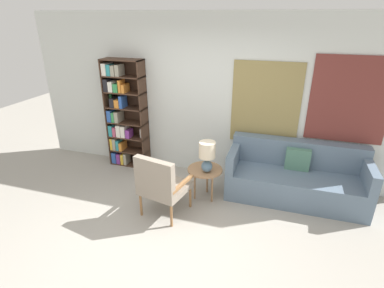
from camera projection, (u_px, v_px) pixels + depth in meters
ground_plane at (164, 243)px, 3.75m from camera, size 14.00×14.00×0.00m
wall_back at (211, 98)px, 4.96m from camera, size 6.40×0.08×2.70m
bookshelf at (122, 115)px, 5.40m from camera, size 0.72×0.30×1.96m
armchair at (160, 183)px, 4.07m from camera, size 0.70×0.70×0.93m
couch at (295, 178)px, 4.61m from camera, size 2.03×0.80×0.85m
side_table at (205, 172)px, 4.52m from camera, size 0.53×0.53×0.50m
table_lamp at (207, 154)px, 4.30m from camera, size 0.24×0.24×0.47m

